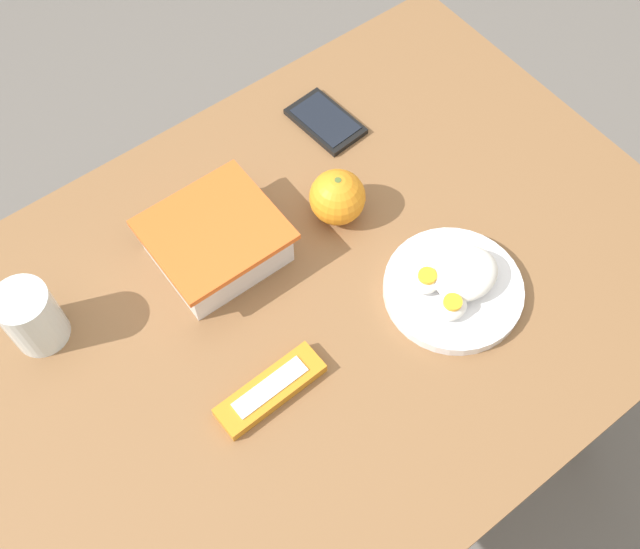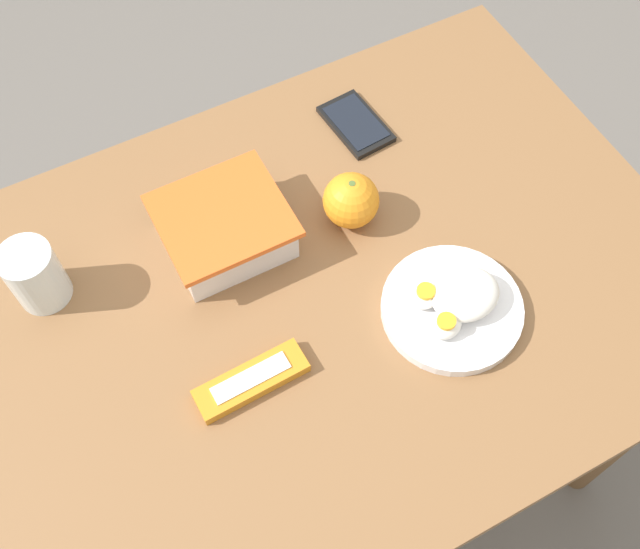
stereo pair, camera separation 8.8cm
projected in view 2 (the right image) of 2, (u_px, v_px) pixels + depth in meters
ground_plane at (310, 452)px, 1.75m from camera, size 10.00×10.00×0.00m
table at (305, 333)px, 1.19m from camera, size 1.15×0.79×0.77m
food_container at (225, 229)px, 1.11m from camera, size 0.18×0.17×0.07m
orange_fruit at (351, 200)px, 1.12m from camera, size 0.09×0.09×0.09m
rice_plate at (454, 305)px, 1.06m from camera, size 0.20×0.20×0.06m
candy_bar at (251, 381)px, 1.01m from camera, size 0.16×0.05×0.02m
cell_phone at (356, 124)px, 1.24m from camera, size 0.09×0.13×0.01m
drinking_glass at (35, 275)px, 1.05m from camera, size 0.08×0.08×0.10m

